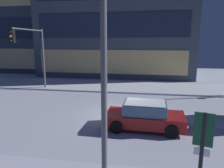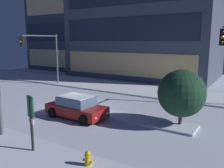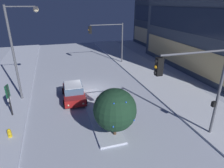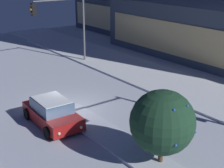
% 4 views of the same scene
% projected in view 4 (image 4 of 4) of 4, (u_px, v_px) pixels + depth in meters
% --- Properties ---
extents(ground, '(52.00, 52.00, 0.00)m').
position_uv_depth(ground, '(68.00, 108.00, 21.12)').
color(ground, silver).
extents(curb_strip_far, '(52.00, 5.20, 0.14)m').
position_uv_depth(curb_strip_far, '(164.00, 81.00, 25.84)').
color(curb_strip_far, silver).
rests_on(curb_strip_far, ground).
extents(median_strip, '(9.00, 1.80, 0.14)m').
position_uv_depth(median_strip, '(108.00, 136.00, 17.54)').
color(median_strip, silver).
rests_on(median_strip, ground).
extents(car_near, '(4.36, 2.19, 1.49)m').
position_uv_depth(car_near, '(52.00, 112.00, 18.73)').
color(car_near, maroon).
rests_on(car_near, ground).
extents(traffic_light_corner_far_left, '(0.32, 5.05, 5.85)m').
position_uv_depth(traffic_light_corner_far_left, '(63.00, 18.00, 28.78)').
color(traffic_light_corner_far_left, '#565960').
rests_on(traffic_light_corner_far_left, ground).
extents(decorated_tree_median, '(2.86, 2.90, 3.49)m').
position_uv_depth(decorated_tree_median, '(162.00, 122.00, 14.49)').
color(decorated_tree_median, '#473323').
rests_on(decorated_tree_median, ground).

